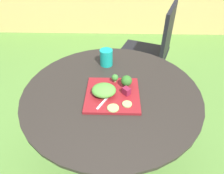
{
  "coord_description": "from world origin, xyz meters",
  "views": [
    {
      "loc": [
        0.02,
        -0.84,
        1.4
      ],
      "look_at": [
        0.0,
        -0.02,
        0.74
      ],
      "focal_mm": 32.42,
      "sensor_mm": 36.0,
      "label": 1
    }
  ],
  "objects_px": {
    "patio_chair": "(153,47)",
    "fork": "(107,98)",
    "salad_plate": "(112,95)",
    "drinking_glass": "(106,58)"
  },
  "relations": [
    {
      "from": "drinking_glass",
      "to": "fork",
      "type": "height_order",
      "value": "drinking_glass"
    },
    {
      "from": "salad_plate",
      "to": "drinking_glass",
      "type": "xyz_separation_m",
      "value": [
        -0.05,
        0.3,
        0.04
      ]
    },
    {
      "from": "drinking_glass",
      "to": "fork",
      "type": "distance_m",
      "value": 0.34
    },
    {
      "from": "salad_plate",
      "to": "fork",
      "type": "distance_m",
      "value": 0.05
    },
    {
      "from": "patio_chair",
      "to": "fork",
      "type": "xyz_separation_m",
      "value": [
        -0.38,
        -0.93,
        0.19
      ]
    },
    {
      "from": "patio_chair",
      "to": "fork",
      "type": "height_order",
      "value": "patio_chair"
    },
    {
      "from": "patio_chair",
      "to": "fork",
      "type": "bearing_deg",
      "value": -112.18
    },
    {
      "from": "patio_chair",
      "to": "salad_plate",
      "type": "xyz_separation_m",
      "value": [
        -0.35,
        -0.89,
        0.18
      ]
    },
    {
      "from": "salad_plate",
      "to": "fork",
      "type": "bearing_deg",
      "value": -126.07
    },
    {
      "from": "patio_chair",
      "to": "drinking_glass",
      "type": "distance_m",
      "value": 0.74
    }
  ]
}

